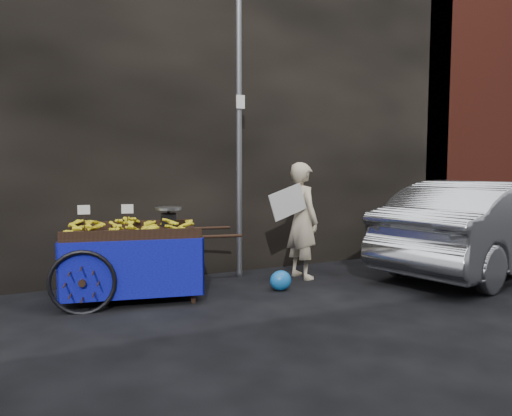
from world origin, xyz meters
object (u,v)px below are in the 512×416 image
banana_cart (128,239)px  vendor (302,220)px  parked_car (487,227)px  plastic_bag (281,281)px

banana_cart → vendor: vendor is taller
vendor → parked_car: bearing=-115.5°
vendor → plastic_bag: (-0.59, -0.49, -0.67)m
banana_cart → parked_car: parked_car is taller
vendor → parked_car: 2.74m
plastic_bag → parked_car: (3.20, -0.35, 0.54)m
vendor → parked_car: (2.61, -0.84, -0.13)m
plastic_bag → banana_cart: bearing=165.6°
plastic_bag → vendor: bearing=39.8°
banana_cart → vendor: 2.36m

